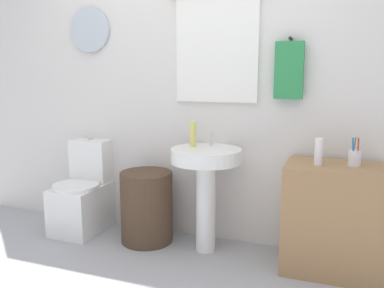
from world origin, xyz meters
TOP-DOWN VIEW (x-y plane):
  - back_wall at (0.00, 1.15)m, footprint 4.40×0.18m
  - toilet at (-0.94, 0.89)m, footprint 0.38×0.51m
  - laundry_hamper at (-0.32, 0.85)m, footprint 0.41×0.41m
  - pedestal_sink at (0.17, 0.85)m, footprint 0.52×0.52m
  - faucet at (0.17, 0.97)m, footprint 0.03×0.03m
  - wooden_cabinet at (1.07, 0.85)m, footprint 0.63×0.44m
  - soap_bottle at (0.05, 0.90)m, footprint 0.05×0.05m
  - lotion_bottle at (0.96, 0.81)m, footprint 0.05×0.05m
  - toothbrush_cup at (1.18, 0.87)m, footprint 0.08×0.08m

SIDE VIEW (x-z plane):
  - laundry_hamper at x=-0.32m, z-range 0.00..0.57m
  - toilet at x=-0.94m, z-range -0.10..0.68m
  - wooden_cabinet at x=1.07m, z-range 0.00..0.74m
  - pedestal_sink at x=0.17m, z-range 0.20..0.99m
  - toothbrush_cup at x=1.18m, z-range 0.70..0.88m
  - lotion_bottle at x=0.96m, z-range 0.74..0.91m
  - faucet at x=0.17m, z-range 0.79..0.89m
  - soap_bottle at x=0.05m, z-range 0.79..0.97m
  - back_wall at x=0.00m, z-range 0.01..2.61m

